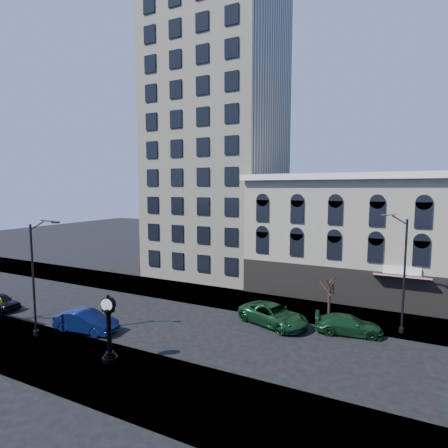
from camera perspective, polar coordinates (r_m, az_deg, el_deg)
The scene contains 13 objects.
ground at distance 29.61m, azimuth -7.17°, elevation -16.14°, with size 160.00×160.00×0.00m, color black.
sidewalk_far at distance 36.14m, azimuth -0.07°, elevation -11.91°, with size 160.00×6.00×0.12m, color gray.
sidewalk_near at distance 23.92m, azimuth -18.54°, elevation -21.80°, with size 160.00×6.00×0.12m, color gray.
cream_tower at distance 47.65m, azimuth -0.95°, elevation 15.77°, with size 15.90×15.40×42.50m.
victorian_row at distance 39.28m, azimuth 21.21°, elevation -2.00°, with size 22.60×11.19×12.50m.
street_clock at distance 24.13m, azimuth -18.25°, elevation -16.28°, with size 0.98×0.98×4.33m.
street_lamp_near at distance 28.70m, azimuth -27.83°, elevation -3.38°, with size 2.17×1.09×8.84m.
street_lamp_far at distance 29.33m, azimuth 26.29°, elevation -2.61°, with size 2.36×0.71×9.19m.
bare_tree_far at distance 31.61m, azimuth 16.88°, elevation -8.94°, with size 2.34×2.34×4.02m.
warning_sign at distance 34.62m, azimuth -32.67°, elevation -11.07°, with size 0.67×0.11×2.06m.
car_near_b at distance 29.97m, azimuth -21.57°, elevation -14.55°, with size 1.74×5.00×1.65m, color #0C194C.
car_far_a at distance 29.56m, azimuth 8.04°, elevation -14.48°, with size 2.74×5.95×1.65m, color #143F1E.
car_far_b at distance 29.24m, azimuth 19.64°, elevation -15.21°, with size 2.01×4.95×1.44m, color #143F1E.
Camera 1 is at (15.15, -22.94, 10.99)m, focal length 28.00 mm.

